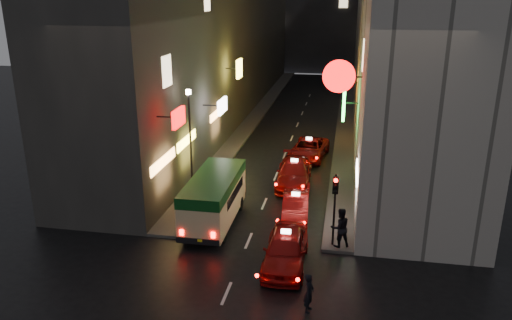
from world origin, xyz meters
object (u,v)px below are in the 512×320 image
Objects in this scene: taxi_near at (286,247)px; pedestrian_crossing at (309,290)px; minibus at (214,194)px; traffic_light at (335,195)px; lamp_post at (190,137)px.

taxi_near is 3.39m from pedestrian_crossing.
traffic_light is (6.09, -1.56, 1.05)m from minibus.
taxi_near is at bearing -39.83° from minibus.
minibus is 1.72× the size of traffic_light.
traffic_light reaches higher than taxi_near.
lamp_post reaches higher than taxi_near.
lamp_post is at bearing 125.41° from minibus.
lamp_post reaches higher than traffic_light.
lamp_post is (-8.20, 4.53, 1.04)m from traffic_light.
minibus is 1.06× the size of taxi_near.
taxi_near is at bearing -45.79° from lamp_post.
minibus is 4.19m from lamp_post.
pedestrian_crossing is 0.50× the size of traffic_light.
pedestrian_crossing is at bearing -97.96° from traffic_light.
traffic_light reaches higher than minibus.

